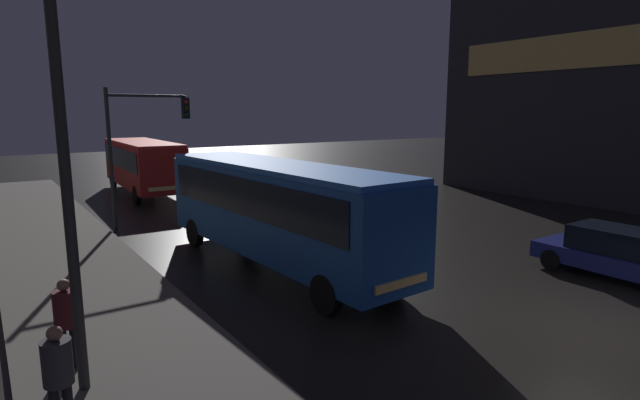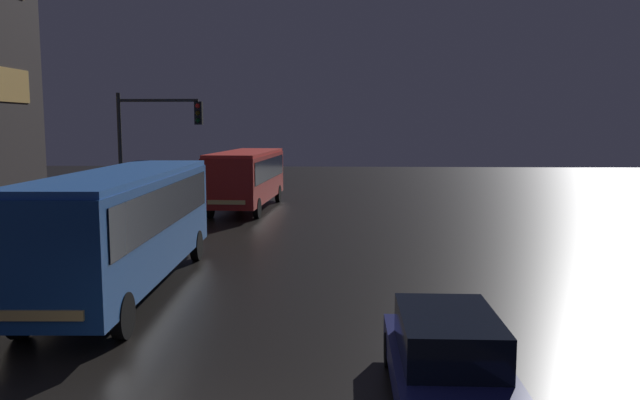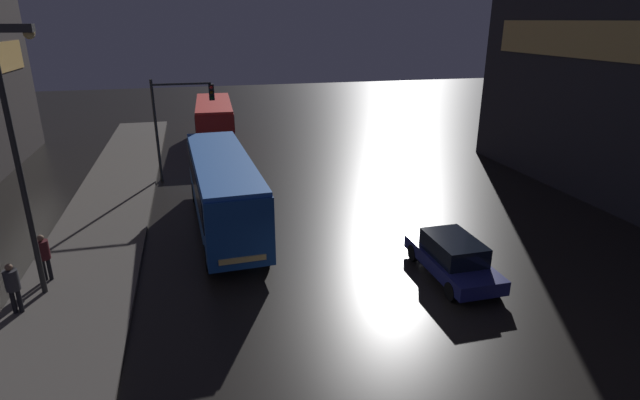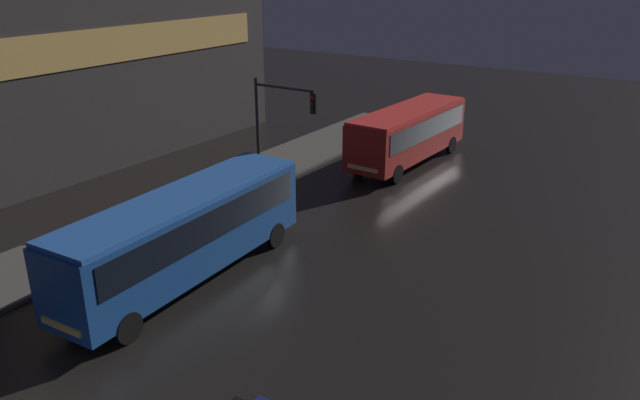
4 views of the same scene
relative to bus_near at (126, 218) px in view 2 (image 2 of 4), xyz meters
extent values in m
cube|color=#194793|center=(0.00, 0.00, -0.19)|extent=(2.88, 10.68, 2.57)
cube|color=black|center=(0.00, 0.00, 0.35)|extent=(2.90, 9.84, 1.10)
cube|color=blue|center=(0.00, 0.00, 1.18)|extent=(2.82, 10.47, 0.16)
cube|color=#F4CC72|center=(0.25, -5.30, -1.07)|extent=(1.67, 0.18, 0.20)
cylinder|color=black|center=(1.27, -3.83, -1.52)|extent=(0.30, 1.01, 1.00)
cylinder|color=black|center=(-0.91, -3.94, -1.52)|extent=(0.30, 1.01, 1.00)
cylinder|color=black|center=(0.91, 3.94, -1.52)|extent=(0.30, 1.01, 1.00)
cylinder|color=black|center=(-1.27, 3.84, -1.52)|extent=(0.30, 1.01, 1.00)
cube|color=#AD1E19|center=(0.48, 16.77, -0.27)|extent=(2.88, 9.51, 2.41)
cube|color=black|center=(0.48, 16.77, 0.19)|extent=(2.92, 8.76, 1.10)
cube|color=red|center=(0.48, 16.77, 1.02)|extent=(2.83, 9.32, 0.16)
cube|color=#F4CC72|center=(0.31, 12.04, -1.07)|extent=(1.78, 0.17, 0.20)
cylinder|color=black|center=(1.53, 13.42, -1.52)|extent=(0.29, 1.01, 1.00)
cylinder|color=black|center=(-0.81, 13.51, -1.52)|extent=(0.29, 1.01, 1.00)
cylinder|color=black|center=(1.77, 20.04, -1.52)|extent=(0.29, 1.01, 1.00)
cylinder|color=black|center=(-0.56, 20.13, -1.52)|extent=(0.29, 1.01, 1.00)
cube|color=navy|center=(7.67, -6.59, -1.47)|extent=(1.83, 4.42, 0.50)
cube|color=black|center=(7.67, -6.59, -0.87)|extent=(1.55, 2.44, 0.70)
cylinder|color=black|center=(8.49, -5.08, -1.70)|extent=(0.20, 0.64, 0.64)
cylinder|color=black|center=(6.83, -5.09, -1.70)|extent=(0.20, 0.64, 0.64)
cylinder|color=#2D2D2D|center=(-3.11, 8.01, 0.87)|extent=(0.16, 0.16, 5.78)
cylinder|color=#2D2D2D|center=(-1.51, 8.01, 3.46)|extent=(3.20, 0.12, 0.12)
cube|color=black|center=(0.09, 8.01, 2.96)|extent=(0.30, 0.24, 0.90)
sphere|color=red|center=(0.09, 7.87, 3.24)|extent=(0.18, 0.18, 0.18)
sphere|color=#3B2B07|center=(0.09, 7.87, 2.96)|extent=(0.18, 0.18, 0.18)
sphere|color=black|center=(0.09, 7.87, 2.68)|extent=(0.18, 0.18, 0.18)
camera|label=1|loc=(-7.50, -13.28, 2.83)|focal=28.00mm
camera|label=2|loc=(6.09, -16.41, 2.49)|focal=35.00mm
camera|label=3|loc=(-0.97, -21.15, 6.83)|focal=28.00mm
camera|label=4|loc=(14.88, -14.04, 8.76)|focal=35.00mm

